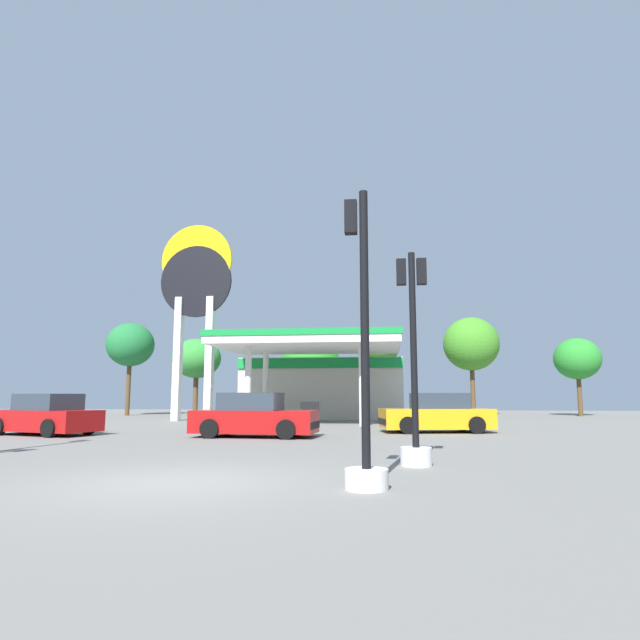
{
  "coord_description": "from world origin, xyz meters",
  "views": [
    {
      "loc": [
        3.49,
        -8.92,
        1.44
      ],
      "look_at": [
        0.95,
        12.23,
        4.42
      ],
      "focal_mm": 30.28,
      "sensor_mm": 36.0,
      "label": 1
    }
  ],
  "objects_px": {
    "car_1": "(254,417)",
    "tree_2": "(310,355)",
    "tree_5": "(577,359)",
    "car_2": "(45,416)",
    "traffic_signal_1": "(364,392)",
    "traffic_signal_2": "(414,385)",
    "car_0": "(436,414)",
    "tree_1": "(197,359)",
    "station_pole_sign": "(196,295)",
    "tree_4": "(471,344)",
    "tree_0": "(130,345)",
    "tree_3": "(380,347)"
  },
  "relations": [
    {
      "from": "car_2",
      "to": "traffic_signal_2",
      "type": "relative_size",
      "value": 1.0
    },
    {
      "from": "tree_2",
      "to": "tree_5",
      "type": "distance_m",
      "value": 18.75
    },
    {
      "from": "car_1",
      "to": "traffic_signal_2",
      "type": "bearing_deg",
      "value": -54.09
    },
    {
      "from": "car_1",
      "to": "traffic_signal_2",
      "type": "relative_size",
      "value": 0.97
    },
    {
      "from": "tree_4",
      "to": "tree_5",
      "type": "xyz_separation_m",
      "value": [
        7.16,
        -0.41,
        -1.17
      ]
    },
    {
      "from": "car_2",
      "to": "car_1",
      "type": "bearing_deg",
      "value": -0.37
    },
    {
      "from": "station_pole_sign",
      "to": "tree_1",
      "type": "xyz_separation_m",
      "value": [
        -2.45,
        7.31,
        -3.24
      ]
    },
    {
      "from": "tree_2",
      "to": "tree_1",
      "type": "bearing_deg",
      "value": -177.66
    },
    {
      "from": "station_pole_sign",
      "to": "tree_4",
      "type": "distance_m",
      "value": 20.08
    },
    {
      "from": "car_1",
      "to": "traffic_signal_2",
      "type": "xyz_separation_m",
      "value": [
        5.17,
        -7.14,
        0.96
      ]
    },
    {
      "from": "tree_1",
      "to": "tree_3",
      "type": "xyz_separation_m",
      "value": [
        13.05,
        2.7,
        0.97
      ]
    },
    {
      "from": "tree_0",
      "to": "tree_1",
      "type": "height_order",
      "value": "tree_0"
    },
    {
      "from": "car_2",
      "to": "tree_4",
      "type": "relative_size",
      "value": 0.64
    },
    {
      "from": "traffic_signal_1",
      "to": "tree_3",
      "type": "height_order",
      "value": "tree_3"
    },
    {
      "from": "tree_3",
      "to": "tree_5",
      "type": "relative_size",
      "value": 1.17
    },
    {
      "from": "car_0",
      "to": "traffic_signal_2",
      "type": "relative_size",
      "value": 1.0
    },
    {
      "from": "tree_3",
      "to": "tree_5",
      "type": "distance_m",
      "value": 13.83
    },
    {
      "from": "traffic_signal_1",
      "to": "tree_1",
      "type": "distance_m",
      "value": 31.62
    },
    {
      "from": "tree_5",
      "to": "tree_2",
      "type": "bearing_deg",
      "value": -173.77
    },
    {
      "from": "tree_4",
      "to": "tree_5",
      "type": "relative_size",
      "value": 1.3
    },
    {
      "from": "tree_1",
      "to": "tree_4",
      "type": "height_order",
      "value": "tree_4"
    },
    {
      "from": "station_pole_sign",
      "to": "tree_1",
      "type": "relative_size",
      "value": 2.1
    },
    {
      "from": "car_2",
      "to": "tree_2",
      "type": "xyz_separation_m",
      "value": [
        7.25,
        18.89,
        3.55
      ]
    },
    {
      "from": "car_2",
      "to": "tree_5",
      "type": "distance_m",
      "value": 33.44
    },
    {
      "from": "tree_2",
      "to": "car_2",
      "type": "bearing_deg",
      "value": -110.99
    },
    {
      "from": "car_0",
      "to": "tree_1",
      "type": "height_order",
      "value": "tree_1"
    },
    {
      "from": "station_pole_sign",
      "to": "car_1",
      "type": "bearing_deg",
      "value": -60.5
    },
    {
      "from": "car_0",
      "to": "traffic_signal_2",
      "type": "bearing_deg",
      "value": -97.59
    },
    {
      "from": "car_0",
      "to": "tree_0",
      "type": "bearing_deg",
      "value": 142.88
    },
    {
      "from": "tree_5",
      "to": "traffic_signal_1",
      "type": "bearing_deg",
      "value": -113.92
    },
    {
      "from": "station_pole_sign",
      "to": "traffic_signal_2",
      "type": "relative_size",
      "value": 2.55
    },
    {
      "from": "traffic_signal_1",
      "to": "tree_1",
      "type": "relative_size",
      "value": 0.88
    },
    {
      "from": "tree_5",
      "to": "tree_3",
      "type": "bearing_deg",
      "value": 178.62
    },
    {
      "from": "station_pole_sign",
      "to": "traffic_signal_2",
      "type": "distance_m",
      "value": 22.48
    },
    {
      "from": "traffic_signal_1",
      "to": "tree_0",
      "type": "xyz_separation_m",
      "value": [
        -18.14,
        28.73,
        3.59
      ]
    },
    {
      "from": "car_2",
      "to": "tree_2",
      "type": "bearing_deg",
      "value": 69.01
    },
    {
      "from": "car_0",
      "to": "car_2",
      "type": "bearing_deg",
      "value": -167.82
    },
    {
      "from": "station_pole_sign",
      "to": "tree_5",
      "type": "relative_size",
      "value": 2.11
    },
    {
      "from": "tree_0",
      "to": "tree_3",
      "type": "bearing_deg",
      "value": 8.32
    },
    {
      "from": "station_pole_sign",
      "to": "tree_2",
      "type": "distance_m",
      "value": 10.04
    },
    {
      "from": "car_1",
      "to": "tree_4",
      "type": "bearing_deg",
      "value": 63.13
    },
    {
      "from": "car_1",
      "to": "tree_2",
      "type": "relative_size",
      "value": 0.73
    },
    {
      "from": "car_2",
      "to": "tree_4",
      "type": "bearing_deg",
      "value": 48.74
    },
    {
      "from": "tree_5",
      "to": "tree_0",
      "type": "bearing_deg",
      "value": -175.84
    },
    {
      "from": "traffic_signal_2",
      "to": "tree_2",
      "type": "relative_size",
      "value": 0.75
    },
    {
      "from": "car_2",
      "to": "traffic_signal_1",
      "type": "distance_m",
      "value": 15.81
    },
    {
      "from": "car_0",
      "to": "car_2",
      "type": "height_order",
      "value": "car_0"
    },
    {
      "from": "station_pole_sign",
      "to": "car_0",
      "type": "relative_size",
      "value": 2.54
    },
    {
      "from": "tree_1",
      "to": "tree_0",
      "type": "bearing_deg",
      "value": 179.44
    },
    {
      "from": "tree_5",
      "to": "car_1",
      "type": "bearing_deg",
      "value": -130.63
    }
  ]
}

